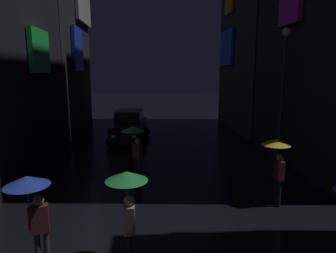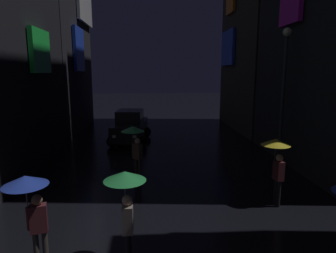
{
  "view_description": "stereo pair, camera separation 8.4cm",
  "coord_description": "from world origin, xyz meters",
  "px_view_note": "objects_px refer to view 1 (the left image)",
  "views": [
    {
      "loc": [
        -0.82,
        0.58,
        4.16
      ],
      "look_at": [
        0.0,
        11.94,
        2.08
      ],
      "focal_mm": 32.0,
      "sensor_mm": 36.0,
      "label": 1
    },
    {
      "loc": [
        -0.73,
        0.58,
        4.16
      ],
      "look_at": [
        0.0,
        11.94,
        2.08
      ],
      "focal_mm": 32.0,
      "sensor_mm": 36.0,
      "label": 2
    }
  ],
  "objects_px": {
    "car_distant": "(129,127)",
    "streetlamp_right_far": "(283,83)",
    "pedestrian_foreground_right_green": "(134,138)",
    "pedestrian_midstreet_left_yellow": "(277,153)",
    "pedestrian_foreground_left_green": "(128,193)",
    "pedestrian_near_crossing_blue": "(31,197)"
  },
  "relations": [
    {
      "from": "pedestrian_midstreet_left_yellow",
      "to": "car_distant",
      "type": "xyz_separation_m",
      "value": [
        -5.07,
        9.0,
        -0.74
      ]
    },
    {
      "from": "pedestrian_foreground_left_green",
      "to": "pedestrian_midstreet_left_yellow",
      "type": "relative_size",
      "value": 1.0
    },
    {
      "from": "pedestrian_midstreet_left_yellow",
      "to": "pedestrian_near_crossing_blue",
      "type": "distance_m",
      "value": 6.98
    },
    {
      "from": "pedestrian_foreground_left_green",
      "to": "pedestrian_foreground_right_green",
      "type": "relative_size",
      "value": 1.0
    },
    {
      "from": "car_distant",
      "to": "pedestrian_foreground_left_green",
      "type": "bearing_deg",
      "value": -86.94
    },
    {
      "from": "pedestrian_foreground_right_green",
      "to": "streetlamp_right_far",
      "type": "height_order",
      "value": "streetlamp_right_far"
    },
    {
      "from": "pedestrian_near_crossing_blue",
      "to": "car_distant",
      "type": "xyz_separation_m",
      "value": [
        1.31,
        11.85,
        -0.74
      ]
    },
    {
      "from": "car_distant",
      "to": "pedestrian_midstreet_left_yellow",
      "type": "bearing_deg",
      "value": -60.59
    },
    {
      "from": "pedestrian_foreground_left_green",
      "to": "pedestrian_foreground_right_green",
      "type": "bearing_deg",
      "value": 90.77
    },
    {
      "from": "pedestrian_foreground_right_green",
      "to": "pedestrian_midstreet_left_yellow",
      "type": "height_order",
      "value": "same"
    },
    {
      "from": "pedestrian_foreground_right_green",
      "to": "streetlamp_right_far",
      "type": "distance_m",
      "value": 6.73
    },
    {
      "from": "pedestrian_midstreet_left_yellow",
      "to": "streetlamp_right_far",
      "type": "relative_size",
      "value": 0.36
    },
    {
      "from": "streetlamp_right_far",
      "to": "pedestrian_foreground_right_green",
      "type": "bearing_deg",
      "value": -168.96
    },
    {
      "from": "pedestrian_foreground_left_green",
      "to": "streetlamp_right_far",
      "type": "xyz_separation_m",
      "value": [
        6.24,
        6.52,
        2.02
      ]
    },
    {
      "from": "pedestrian_foreground_right_green",
      "to": "car_distant",
      "type": "bearing_deg",
      "value": 94.92
    },
    {
      "from": "pedestrian_foreground_left_green",
      "to": "streetlamp_right_far",
      "type": "relative_size",
      "value": 0.36
    },
    {
      "from": "car_distant",
      "to": "pedestrian_near_crossing_blue",
      "type": "bearing_deg",
      "value": -96.29
    },
    {
      "from": "pedestrian_foreground_right_green",
      "to": "pedestrian_near_crossing_blue",
      "type": "bearing_deg",
      "value": -109.24
    },
    {
      "from": "pedestrian_foreground_left_green",
      "to": "streetlamp_right_far",
      "type": "height_order",
      "value": "streetlamp_right_far"
    },
    {
      "from": "pedestrian_midstreet_left_yellow",
      "to": "car_distant",
      "type": "bearing_deg",
      "value": 119.41
    },
    {
      "from": "car_distant",
      "to": "streetlamp_right_far",
      "type": "relative_size",
      "value": 0.72
    },
    {
      "from": "streetlamp_right_far",
      "to": "pedestrian_midstreet_left_yellow",
      "type": "bearing_deg",
      "value": -115.64
    }
  ]
}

